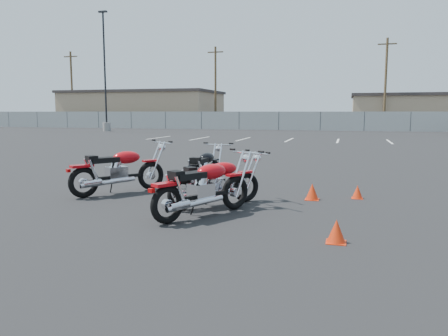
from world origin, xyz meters
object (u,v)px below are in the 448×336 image
(motorcycle_front_red, at_px, (119,170))
(motorcycle_second_black, at_px, (204,169))
(motorcycle_third_red, at_px, (215,182))
(motorcycle_rear_red, at_px, (203,188))

(motorcycle_front_red, height_order, motorcycle_second_black, motorcycle_front_red)
(motorcycle_third_red, bearing_deg, motorcycle_front_red, 165.11)
(motorcycle_front_red, bearing_deg, motorcycle_second_black, 35.40)
(motorcycle_third_red, distance_m, motorcycle_rear_red, 0.84)
(motorcycle_front_red, bearing_deg, motorcycle_third_red, -14.89)
(motorcycle_second_black, xyz_separation_m, motorcycle_third_red, (0.81, -1.77, 0.00))
(motorcycle_third_red, xyz_separation_m, motorcycle_rear_red, (0.04, -0.84, 0.03))
(motorcycle_front_red, bearing_deg, motorcycle_rear_red, -31.15)
(motorcycle_third_red, bearing_deg, motorcycle_rear_red, -87.08)
(motorcycle_front_red, distance_m, motorcycle_rear_red, 2.85)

